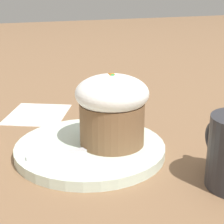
# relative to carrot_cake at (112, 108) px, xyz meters

# --- Properties ---
(ground_plane) EXTENTS (4.00, 4.00, 0.00)m
(ground_plane) POSITION_rel_carrot_cake_xyz_m (0.01, 0.03, -0.07)
(ground_plane) COLOR #846042
(dessert_plate) EXTENTS (0.23, 0.23, 0.02)m
(dessert_plate) POSITION_rel_carrot_cake_xyz_m (0.01, 0.03, -0.06)
(dessert_plate) COLOR silver
(dessert_plate) RESTS_ON ground_plane
(carrot_cake) EXTENTS (0.11, 0.11, 0.11)m
(carrot_cake) POSITION_rel_carrot_cake_xyz_m (0.00, 0.00, 0.00)
(carrot_cake) COLOR brown
(carrot_cake) RESTS_ON dessert_plate
(spoon) EXTENTS (0.04, 0.13, 0.01)m
(spoon) POSITION_rel_carrot_cake_xyz_m (-0.01, 0.04, -0.05)
(spoon) COLOR silver
(spoon) RESTS_ON dessert_plate
(paper_napkin) EXTENTS (0.17, 0.16, 0.00)m
(paper_napkin) POSITION_rel_carrot_cake_xyz_m (0.21, 0.08, -0.07)
(paper_napkin) COLOR white
(paper_napkin) RESTS_ON ground_plane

